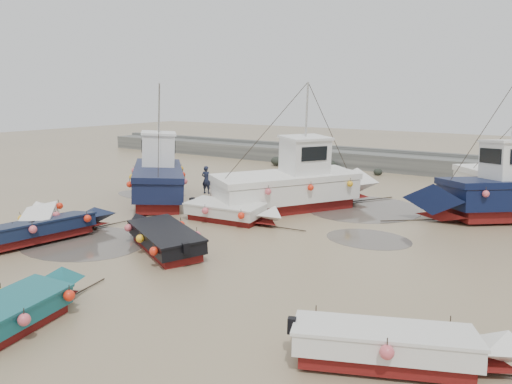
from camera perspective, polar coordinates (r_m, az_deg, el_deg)
ground at (r=19.15m, az=-5.25°, el=-6.25°), size 120.00×120.00×0.00m
seawall at (r=38.17m, az=16.44°, el=3.15°), size 60.00×4.92×1.50m
puddle_a at (r=20.75m, az=-19.12°, el=-5.44°), size 5.27×5.27×0.01m
puddle_b at (r=20.54m, az=12.72°, el=-5.25°), size 3.46×3.46×0.01m
puddle_c at (r=28.92m, az=-12.08°, el=-0.41°), size 4.59×4.59×0.01m
puddle_d at (r=25.76m, az=12.22°, el=-1.85°), size 5.72×5.72×0.01m
dinghy_0 at (r=23.18m, az=-23.22°, el=-2.61°), size 4.85×4.06×1.43m
dinghy_1 at (r=21.54m, az=-22.86°, el=-3.64°), size 2.80×6.61×1.43m
dinghy_2 at (r=14.14m, az=-25.16°, el=-11.41°), size 2.13×5.03×1.43m
dinghy_3 at (r=11.46m, az=16.33°, el=-16.33°), size 5.90×3.22×1.43m
dinghy_4 at (r=19.07m, az=-10.64°, el=-4.79°), size 6.19×3.70×1.43m
dinghy_5 at (r=22.56m, az=-2.73°, el=-2.05°), size 5.87×2.23×1.43m
cabin_boat_0 at (r=27.64m, az=-11.26°, el=1.91°), size 8.04×7.95×6.22m
cabin_boat_1 at (r=24.90m, az=4.70°, el=1.04°), size 6.34×9.60×6.22m
person at (r=29.05m, az=-5.66°, el=-0.16°), size 0.65×0.49×1.62m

